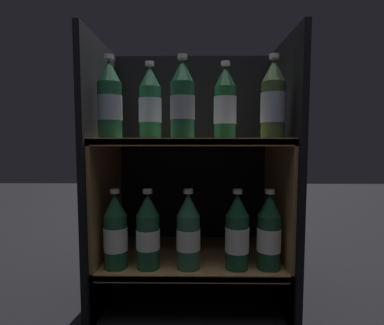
% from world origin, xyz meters
% --- Properties ---
extents(fridge_back_wall, '(0.67, 0.02, 0.93)m').
position_xyz_m(fridge_back_wall, '(0.00, 0.38, 0.47)').
color(fridge_back_wall, black).
rests_on(fridge_back_wall, ground_plane).
extents(fridge_side_left, '(0.02, 0.41, 0.93)m').
position_xyz_m(fridge_side_left, '(-0.33, 0.19, 0.47)').
color(fridge_side_left, black).
rests_on(fridge_side_left, ground_plane).
extents(fridge_side_right, '(0.02, 0.41, 0.93)m').
position_xyz_m(fridge_side_right, '(0.33, 0.19, 0.47)').
color(fridge_side_right, black).
rests_on(fridge_side_right, ground_plane).
extents(shelf_lower, '(0.63, 0.37, 0.17)m').
position_xyz_m(shelf_lower, '(0.00, 0.18, 0.14)').
color(shelf_lower, '#9E7547').
rests_on(shelf_lower, ground_plane).
extents(shelf_upper, '(0.63, 0.37, 0.60)m').
position_xyz_m(shelf_upper, '(0.00, 0.18, 0.43)').
color(shelf_upper, '#9E7547').
rests_on(shelf_upper, ground_plane).
extents(bottle_upper_front_0, '(0.08, 0.08, 0.26)m').
position_xyz_m(bottle_upper_front_0, '(-0.26, 0.07, 0.71)').
color(bottle_upper_front_0, '#1E5638').
rests_on(bottle_upper_front_0, shelf_upper).
extents(bottle_upper_front_1, '(0.08, 0.08, 0.26)m').
position_xyz_m(bottle_upper_front_1, '(-0.03, 0.07, 0.71)').
color(bottle_upper_front_1, '#1E5638').
rests_on(bottle_upper_front_1, shelf_upper).
extents(bottle_upper_front_2, '(0.08, 0.08, 0.26)m').
position_xyz_m(bottle_upper_front_2, '(0.26, 0.07, 0.71)').
color(bottle_upper_front_2, '#384C28').
rests_on(bottle_upper_front_2, shelf_upper).
extents(bottle_upper_back_0, '(0.08, 0.08, 0.26)m').
position_xyz_m(bottle_upper_back_0, '(-0.14, 0.15, 0.71)').
color(bottle_upper_back_0, '#1E5638').
rests_on(bottle_upper_back_0, shelf_upper).
extents(bottle_upper_back_1, '(0.08, 0.08, 0.26)m').
position_xyz_m(bottle_upper_back_1, '(0.11, 0.15, 0.71)').
color(bottle_upper_back_1, '#194C2D').
rests_on(bottle_upper_back_1, shelf_upper).
extents(bottle_lower_front_0, '(0.08, 0.08, 0.26)m').
position_xyz_m(bottle_lower_front_0, '(-0.25, 0.07, 0.29)').
color(bottle_lower_front_0, '#194C2D').
rests_on(bottle_lower_front_0, shelf_lower).
extents(bottle_lower_front_1, '(0.08, 0.08, 0.26)m').
position_xyz_m(bottle_lower_front_1, '(-0.14, 0.07, 0.29)').
color(bottle_lower_front_1, '#194C2D').
rests_on(bottle_lower_front_1, shelf_lower).
extents(bottle_lower_front_2, '(0.08, 0.08, 0.26)m').
position_xyz_m(bottle_lower_front_2, '(-0.01, 0.07, 0.29)').
color(bottle_lower_front_2, '#285B42').
rests_on(bottle_lower_front_2, shelf_lower).
extents(bottle_lower_front_3, '(0.08, 0.08, 0.26)m').
position_xyz_m(bottle_lower_front_3, '(0.15, 0.07, 0.28)').
color(bottle_lower_front_3, '#144228').
rests_on(bottle_lower_front_3, shelf_lower).
extents(bottle_lower_front_4, '(0.08, 0.08, 0.26)m').
position_xyz_m(bottle_lower_front_4, '(0.25, 0.07, 0.29)').
color(bottle_lower_front_4, '#144228').
rests_on(bottle_lower_front_4, shelf_lower).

